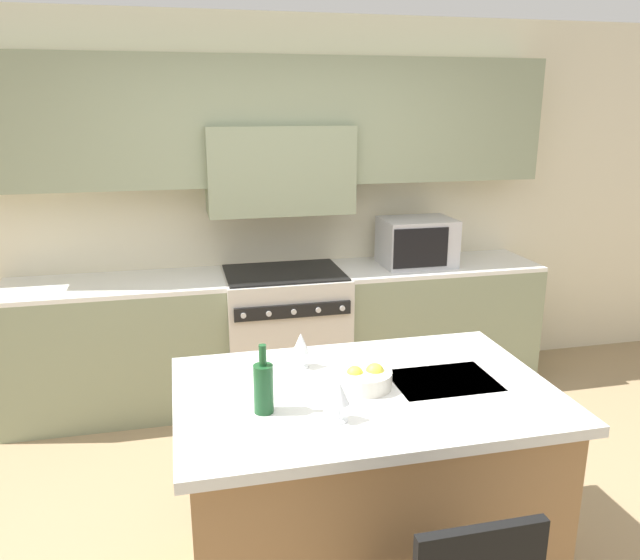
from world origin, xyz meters
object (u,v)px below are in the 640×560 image
range_stove (285,335)px  fruit_bowl (365,378)px  microwave (417,242)px  wine_glass_far (301,344)px  wine_glass_near (339,394)px  wine_bottle (263,387)px

range_stove → fruit_bowl: size_ratio=4.11×
microwave → wine_glass_far: size_ratio=3.20×
range_stove → wine_glass_near: size_ratio=5.82×
range_stove → microwave: bearing=1.1°
microwave → wine_glass_far: (-1.21, -1.65, -0.06)m
wine_bottle → wine_glass_near: size_ratio=1.71×
range_stove → wine_bottle: 2.14m
wine_bottle → wine_glass_near: (0.26, -0.13, 0.00)m
microwave → wine_glass_near: bearing=-118.3°
wine_bottle → microwave: bearing=54.9°
wine_glass_near → wine_glass_far: size_ratio=1.00×
wine_bottle → fruit_bowl: size_ratio=1.21×
microwave → wine_bottle: microwave is taller
microwave → wine_glass_near: (-1.17, -2.17, -0.06)m
microwave → wine_glass_far: microwave is taller
wine_bottle → fruit_bowl: wine_bottle is taller
fruit_bowl → microwave: bearing=62.7°
fruit_bowl → wine_glass_far: bearing=130.0°
microwave → fruit_bowl: (-0.99, -1.91, -0.13)m
range_stove → wine_glass_near: (-0.17, -2.15, 0.58)m
microwave → wine_glass_near: size_ratio=3.20×
range_stove → wine_bottle: size_ratio=3.41×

